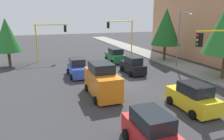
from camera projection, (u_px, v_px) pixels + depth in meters
The scene contains 14 objects.
ground_plane at pixel (122, 85), 20.24m from camera, with size 120.00×120.00×0.00m, color #353538.
sidewalk_kerb at pixel (180, 65), 28.20m from camera, with size 80.00×4.00×0.15m, color gray.
traffic_signal_far_right at pixel (49, 35), 30.18m from camera, with size 0.36×4.59×5.37m.
traffic_signal_near_left at pixel (223, 51), 15.63m from camera, with size 0.36×4.59×5.57m.
traffic_signal_far_left at pixel (122, 31), 33.82m from camera, with size 0.36×4.59×5.77m.
street_lamp_curbside at pixel (181, 34), 25.43m from camera, with size 2.15×0.28×7.00m.
tree_roadside_mid at pixel (166, 27), 29.54m from camera, with size 4.12×4.12×7.53m.
tree_opposite_side at pixel (7, 35), 26.54m from camera, with size 3.44×3.44×6.24m.
delivery_van_orange at pixel (102, 81), 17.21m from camera, with size 4.80×2.22×2.77m.
car_blue at pixel (77, 68), 22.95m from camera, with size 4.10×2.01×1.98m.
car_green at pixel (115, 56), 30.05m from camera, with size 4.12×2.11×1.98m.
car_yellow at pixel (192, 97), 14.71m from camera, with size 4.00×2.08×1.98m.
car_red at pixel (153, 134), 10.20m from camera, with size 4.17×1.98×1.98m.
car_black at pixel (133, 66), 24.04m from camera, with size 4.00×1.94×1.98m.
Camera 1 is at (17.77, -7.40, 6.49)m, focal length 33.47 mm.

